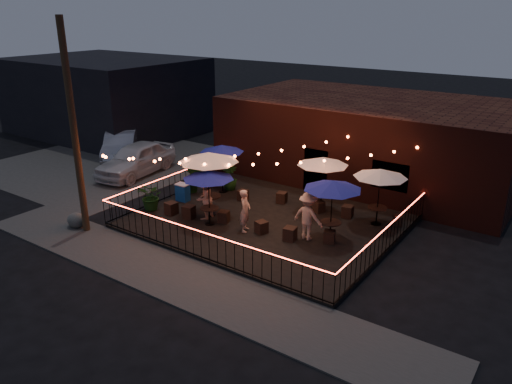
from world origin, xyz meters
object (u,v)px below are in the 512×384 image
cooler (183,192)px  cafe_table_3 (323,162)px  cafe_table_1 (222,149)px  cafe_table_5 (381,174)px  boulder (76,220)px  utility_pole (74,131)px  cafe_table_0 (209,158)px  cafe_table_2 (208,176)px  cafe_table_4 (333,186)px

cooler → cafe_table_3: bearing=21.6°
cafe_table_1 → cooler: cafe_table_1 is taller
cafe_table_5 → boulder: bearing=-144.9°
utility_pole → cafe_table_0: size_ratio=2.74×
utility_pole → cafe_table_0: bearing=50.3°
cafe_table_1 → cafe_table_5: bearing=4.6°
cafe_table_2 → cooler: size_ratio=3.22×
cafe_table_5 → cooler: (-8.02, -2.51, -1.69)m
utility_pole → cafe_table_5: (9.16, 6.80, -1.76)m
cafe_table_5 → cooler: 8.57m
utility_pole → cafe_table_0: utility_pole is taller
cafe_table_4 → cafe_table_5: cafe_table_4 is taller
utility_pole → boulder: 3.72m
cafe_table_0 → cafe_table_3: 4.66m
cafe_table_0 → utility_pole: bearing=-129.7°
cafe_table_5 → boulder: 12.03m
boulder → cafe_table_0: bearing=46.0°
cafe_table_1 → cafe_table_3: bearing=6.9°
utility_pole → cooler: (1.14, 4.29, -3.45)m
cafe_table_0 → cafe_table_4: bearing=7.2°
utility_pole → cooler: utility_pole is taller
cafe_table_0 → cafe_table_3: cafe_table_0 is taller
cafe_table_3 → boulder: (-7.24, -6.83, -1.96)m
cafe_table_3 → cafe_table_4: (1.63, -2.35, -0.01)m
cafe_table_4 → cafe_table_2: bearing=-162.8°
cafe_table_0 → cooler: (-2.01, 0.51, -2.04)m
cafe_table_4 → cafe_table_5: bearing=70.4°
utility_pole → cafe_table_3: utility_pole is taller
cafe_table_3 → boulder: cafe_table_3 is taller
cafe_table_3 → cafe_table_0: bearing=-139.7°
utility_pole → cafe_table_4: 9.59m
utility_pole → cafe_table_1: (1.86, 6.21, -1.80)m
cafe_table_3 → boulder: bearing=-136.7°
cafe_table_3 → cooler: bearing=-155.7°
cafe_table_3 → boulder: size_ratio=2.97×
cooler → boulder: cooler is taller
cafe_table_4 → boulder: 10.13m
cafe_table_0 → cooler: bearing=165.8°
cafe_table_1 → cafe_table_3: 4.86m
utility_pole → cafe_table_1: 6.73m
cafe_table_3 → boulder: 10.14m
cafe_table_4 → cafe_table_5: (0.84, 2.36, -0.04)m
cafe_table_2 → cooler: bearing=154.1°
cafe_table_2 → cafe_table_3: cafe_table_3 is taller
cafe_table_4 → cooler: size_ratio=2.97×
cafe_table_1 → cafe_table_5: 7.32m
cooler → boulder: 4.65m
cafe_table_2 → cafe_table_4: cafe_table_4 is taller
cafe_table_5 → boulder: (-9.71, -6.83, -1.92)m
boulder → cafe_table_5: bearing=35.1°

